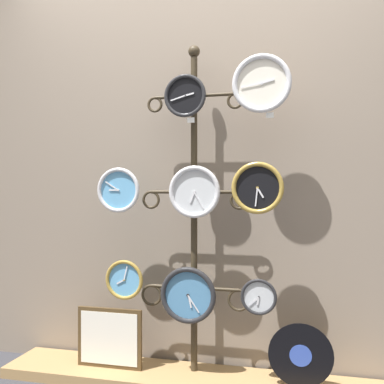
% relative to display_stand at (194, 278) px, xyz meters
% --- Properties ---
extents(shop_wall, '(4.40, 0.04, 2.80)m').
position_rel_display_stand_xyz_m(shop_wall, '(0.00, 0.16, 0.81)').
color(shop_wall, gray).
rests_on(shop_wall, ground_plane).
extents(low_shelf, '(2.20, 0.36, 0.06)m').
position_rel_display_stand_xyz_m(low_shelf, '(0.00, -0.06, -0.56)').
color(low_shelf, '#9E7A4C').
rests_on(low_shelf, ground_plane).
extents(display_stand, '(0.64, 0.42, 1.92)m').
position_rel_display_stand_xyz_m(display_stand, '(0.00, 0.00, 0.00)').
color(display_stand, '#382D1E').
rests_on(display_stand, ground_plane).
extents(clock_top_center, '(0.24, 0.04, 0.24)m').
position_rel_display_stand_xyz_m(clock_top_center, '(-0.03, -0.10, 1.02)').
color(clock_top_center, black).
extents(clock_top_right, '(0.32, 0.04, 0.32)m').
position_rel_display_stand_xyz_m(clock_top_right, '(0.39, -0.09, 1.07)').
color(clock_top_right, silver).
extents(clock_middle_left, '(0.26, 0.04, 0.26)m').
position_rel_display_stand_xyz_m(clock_middle_left, '(-0.43, -0.08, 0.51)').
color(clock_middle_left, '#60A8DB').
extents(clock_middle_center, '(0.29, 0.04, 0.29)m').
position_rel_display_stand_xyz_m(clock_middle_center, '(0.02, -0.09, 0.50)').
color(clock_middle_center, silver).
extents(clock_middle_right, '(0.28, 0.04, 0.28)m').
position_rel_display_stand_xyz_m(clock_middle_right, '(0.37, -0.12, 0.52)').
color(clock_middle_right, black).
extents(clock_bottom_left, '(0.23, 0.04, 0.23)m').
position_rel_display_stand_xyz_m(clock_bottom_left, '(-0.39, -0.08, -0.01)').
color(clock_bottom_left, '#60A8DB').
extents(clock_bottom_center, '(0.32, 0.04, 0.32)m').
position_rel_display_stand_xyz_m(clock_bottom_center, '(-0.01, -0.09, -0.07)').
color(clock_bottom_center, '#4C84B2').
extents(clock_bottom_right, '(0.19, 0.04, 0.19)m').
position_rel_display_stand_xyz_m(clock_bottom_right, '(0.38, -0.11, -0.06)').
color(clock_bottom_right, silver).
extents(vinyl_record, '(0.34, 0.01, 0.34)m').
position_rel_display_stand_xyz_m(vinyl_record, '(0.59, -0.09, -0.36)').
color(vinyl_record, black).
rests_on(vinyl_record, low_shelf).
extents(picture_frame, '(0.39, 0.02, 0.35)m').
position_rel_display_stand_xyz_m(picture_frame, '(-0.49, -0.08, -0.35)').
color(picture_frame, '#4C381E').
rests_on(picture_frame, low_shelf).
extents(price_tag_upper, '(0.04, 0.00, 0.03)m').
position_rel_display_stand_xyz_m(price_tag_upper, '(0.01, -0.10, 0.89)').
color(price_tag_upper, white).
extents(price_tag_mid, '(0.04, 0.00, 0.03)m').
position_rel_display_stand_xyz_m(price_tag_mid, '(0.43, -0.09, 0.90)').
color(price_tag_mid, white).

